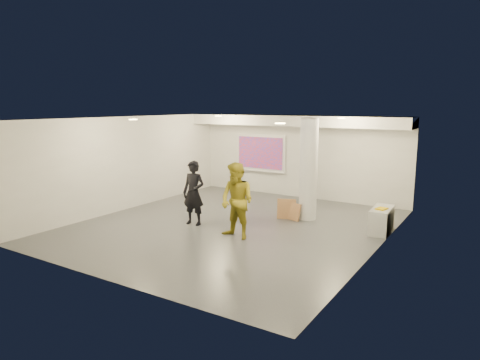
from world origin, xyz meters
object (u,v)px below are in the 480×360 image
Objects in this scene: credenza at (381,220)px; woman at (194,193)px; column at (308,169)px; man at (237,201)px; projection_screen at (261,153)px.

credenza is 5.18m from woman.
column is 1.64× the size of woman.
column is 2.86m from man.
woman is at bearing -83.16° from projection_screen.
woman is (-2.51, -2.26, -0.59)m from column.
projection_screen is 4.98m from woman.
woman is 0.94× the size of man.
column is 1.54× the size of man.
man is at bearing -20.28° from woman.
woman is at bearing -138.03° from column.
woman is at bearing 173.80° from man.
man is at bearing -106.15° from column.
credenza is 0.58× the size of man.
column is at bearing -40.56° from projection_screen.
man is (1.73, -0.44, 0.06)m from woman.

